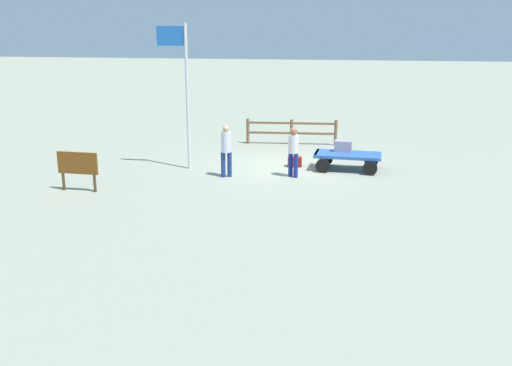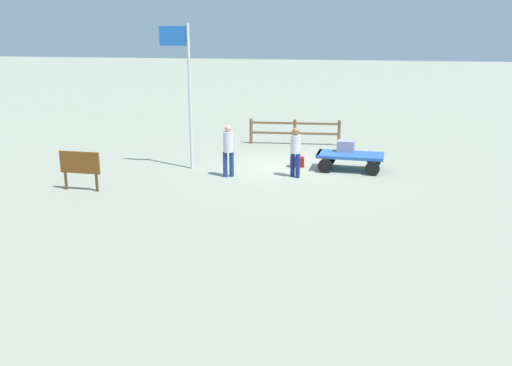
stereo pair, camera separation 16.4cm
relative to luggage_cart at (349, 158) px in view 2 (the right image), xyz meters
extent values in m
plane|color=gray|center=(1.99, 0.00, -0.42)|extent=(120.00, 120.00, 0.00)
cube|color=#2858AC|center=(-0.02, 0.00, 0.08)|extent=(2.19, 1.16, 0.10)
cube|color=#2858AC|center=(0.99, -0.06, 0.08)|extent=(0.13, 0.99, 0.10)
cylinder|color=black|center=(0.75, 0.50, -0.19)|extent=(0.46, 0.14, 0.45)
cylinder|color=black|center=(0.69, -0.58, -0.19)|extent=(0.46, 0.14, 0.45)
cylinder|color=black|center=(-0.74, 0.58, -0.19)|extent=(0.46, 0.14, 0.45)
cylinder|color=black|center=(-0.80, -0.50, -0.19)|extent=(0.46, 0.14, 0.45)
cube|color=gray|center=(0.14, -0.29, 0.31)|extent=(0.58, 0.44, 0.36)
cube|color=maroon|center=(1.72, -0.17, -0.26)|extent=(0.50, 0.36, 0.32)
cylinder|color=navy|center=(1.55, 1.24, -0.04)|extent=(0.14, 0.14, 0.76)
cylinder|color=navy|center=(1.72, 1.14, -0.04)|extent=(0.14, 0.14, 0.76)
cylinder|color=silver|center=(1.63, 1.19, 0.63)|extent=(0.44, 0.44, 0.56)
sphere|color=#8F6043|center=(1.63, 1.19, 1.02)|extent=(0.23, 0.23, 0.23)
cylinder|color=navy|center=(3.59, 1.48, -0.02)|extent=(0.14, 0.14, 0.79)
cylinder|color=navy|center=(3.77, 1.56, -0.02)|extent=(0.14, 0.14, 0.79)
cylinder|color=silver|center=(3.68, 1.52, 0.69)|extent=(0.39, 0.39, 0.63)
sphere|color=tan|center=(3.68, 1.52, 1.10)|extent=(0.20, 0.20, 0.20)
cylinder|color=silver|center=(5.11, 0.69, 1.90)|extent=(0.10, 0.10, 4.64)
cube|color=blue|center=(5.61, 0.69, 3.83)|extent=(0.89, 0.03, 0.60)
cylinder|color=#4C3319|center=(7.00, 3.78, -0.16)|extent=(0.08, 0.08, 0.51)
cylinder|color=#4C3319|center=(7.97, 3.74, -0.16)|extent=(0.08, 0.08, 0.51)
cube|color=brown|center=(7.48, 3.76, 0.40)|extent=(1.21, 0.10, 0.63)
cylinder|color=brown|center=(0.50, -3.90, 0.08)|extent=(0.12, 0.12, 0.99)
cylinder|color=brown|center=(2.23, -3.79, 0.08)|extent=(0.12, 0.12, 0.99)
cylinder|color=brown|center=(3.96, -3.67, 0.08)|extent=(0.12, 0.12, 0.99)
cube|color=brown|center=(2.23, -3.79, 0.43)|extent=(3.47, 0.31, 0.08)
cube|color=brown|center=(2.23, -3.79, 0.03)|extent=(3.47, 0.31, 0.08)
camera|label=1|loc=(-0.09, 18.27, 4.17)|focal=39.89mm
camera|label=2|loc=(-0.26, 18.24, 4.17)|focal=39.89mm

